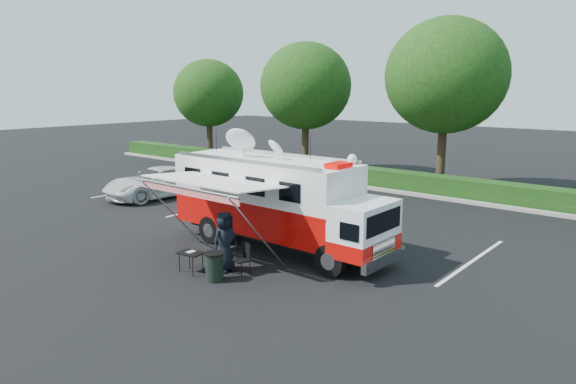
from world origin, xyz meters
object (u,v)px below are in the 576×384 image
(command_truck, at_px, (277,201))
(folding_table, at_px, (191,254))
(white_suv, at_px, (158,197))
(trash_bin, at_px, (214,267))

(command_truck, bearing_deg, folding_table, -97.86)
(white_suv, xyz_separation_m, trash_bin, (10.68, -5.86, 0.41))
(trash_bin, bearing_deg, white_suv, 151.27)
(folding_table, distance_m, trash_bin, 1.03)
(command_truck, distance_m, trash_bin, 3.60)
(white_suv, distance_m, folding_table, 11.32)
(command_truck, bearing_deg, trash_bin, -80.51)
(folding_table, xyz_separation_m, trash_bin, (1.02, 0.00, -0.16))
(command_truck, height_order, trash_bin, command_truck)
(command_truck, xyz_separation_m, folding_table, (-0.46, -3.33, -1.08))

